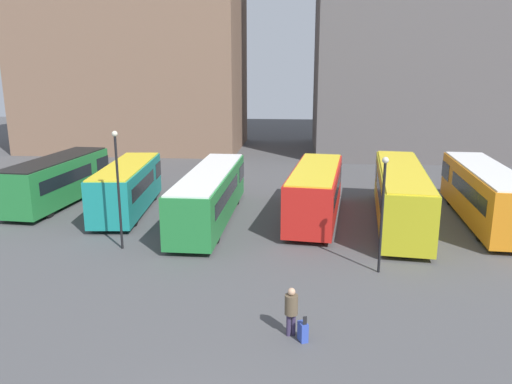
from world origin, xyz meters
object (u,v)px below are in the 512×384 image
at_px(bus_3, 316,191).
at_px(lamp_post_2, 383,205).
at_px(bus_4, 400,193).
at_px(bus_0, 58,179).
at_px(bus_2, 210,193).
at_px(lamp_post_1, 118,181).
at_px(traveler, 291,307).
at_px(suitcase, 303,331).
at_px(bus_1, 128,186).
at_px(bus_5, 485,192).

relative_size(bus_3, lamp_post_2, 1.98).
bearing_deg(bus_4, bus_3, 90.81).
bearing_deg(bus_3, bus_0, 90.33).
xyz_separation_m(bus_2, bus_4, (11.08, 0.42, 0.14)).
bearing_deg(lamp_post_1, bus_4, 20.95).
height_order(bus_3, traveler, bus_3).
bearing_deg(lamp_post_1, lamp_post_2, -8.80).
relative_size(bus_4, suitcase, 13.31).
relative_size(bus_0, suitcase, 10.48).
height_order(bus_2, suitcase, bus_2).
distance_m(bus_0, bus_4, 21.96).
bearing_deg(bus_3, bus_4, -88.99).
xyz_separation_m(bus_1, suitcase, (10.93, -14.57, -1.30)).
xyz_separation_m(bus_1, lamp_post_1, (1.90, -6.58, 1.84)).
distance_m(bus_2, suitcase, 14.32).
bearing_deg(suitcase, traveler, 28.94).
xyz_separation_m(bus_1, traveler, (10.53, -14.25, -0.61)).
relative_size(traveler, suitcase, 1.81).
height_order(bus_1, bus_5, bus_5).
height_order(bus_4, lamp_post_2, lamp_post_2).
bearing_deg(bus_5, traveler, 145.69).
distance_m(bus_3, lamp_post_2, 8.55).
bearing_deg(traveler, lamp_post_2, -55.90).
relative_size(bus_1, bus_5, 0.80).
xyz_separation_m(bus_5, lamp_post_1, (-19.68, -6.40, 1.72)).
height_order(bus_5, suitcase, bus_5).
distance_m(bus_1, suitcase, 18.26).
bearing_deg(bus_0, bus_4, -92.07).
distance_m(traveler, suitcase, 0.86).
distance_m(bus_1, traveler, 17.73).
bearing_deg(lamp_post_1, bus_5, 18.03).
relative_size(bus_2, lamp_post_1, 2.07).
bearing_deg(bus_3, lamp_post_1, 128.69).
relative_size(bus_1, traveler, 5.52).
distance_m(bus_3, traveler, 13.84).
bearing_deg(bus_1, suitcase, -148.24).
relative_size(suitcase, lamp_post_2, 0.18).
height_order(bus_1, lamp_post_2, lamp_post_2).
height_order(bus_1, bus_3, bus_3).
relative_size(bus_5, lamp_post_1, 2.01).
bearing_deg(lamp_post_1, bus_1, 106.13).
height_order(bus_1, lamp_post_1, lamp_post_1).
bearing_deg(bus_3, bus_2, 105.12).
xyz_separation_m(traveler, suitcase, (0.40, -0.32, -0.69)).
height_order(bus_4, bus_5, bus_4).
bearing_deg(bus_3, bus_5, -81.49).
bearing_deg(traveler, bus_0, 22.60).
bearing_deg(lamp_post_1, bus_0, 131.77).
distance_m(lamp_post_1, lamp_post_2, 12.56).
bearing_deg(bus_0, bus_3, -92.23).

